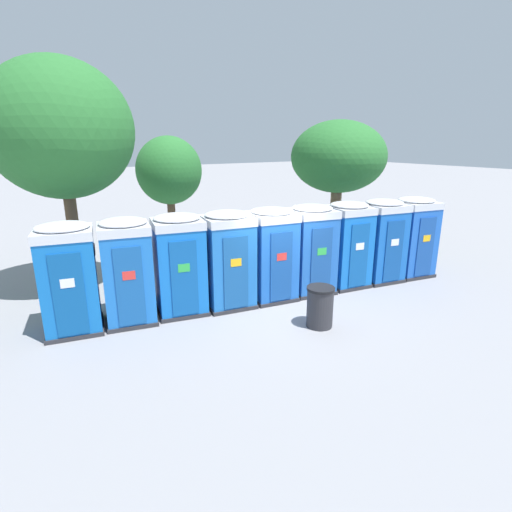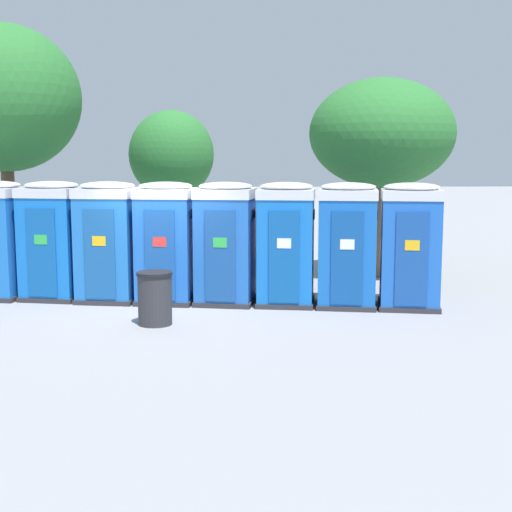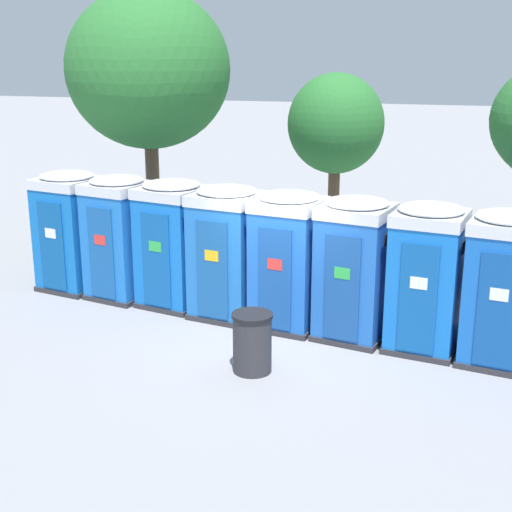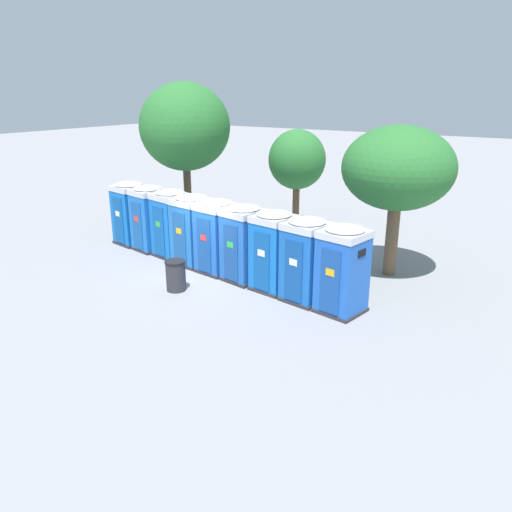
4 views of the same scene
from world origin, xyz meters
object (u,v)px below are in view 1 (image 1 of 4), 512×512
object	(u,v)px
street_tree_0	(61,130)
portapotty_4	(272,254)
street_tree_2	(169,171)
portapotty_6	(347,244)
street_tree_1	(338,158)
portapotty_2	(180,264)
portapotty_5	(311,249)
portapotty_7	(381,240)
trash_can	(320,307)
portapotty_0	(69,278)
portapotty_8	(413,236)
portapotty_3	(228,259)
portapotty_1	(127,271)

from	to	relation	value
street_tree_0	portapotty_4	bearing A→B (deg)	-39.94
street_tree_0	street_tree_2	xyz separation A→B (m)	(3.96, 2.76, -1.40)
portapotty_6	street_tree_1	bearing A→B (deg)	52.04
portapotty_2	portapotty_5	xyz separation A→B (m)	(3.72, -0.62, 0.00)
portapotty_7	trash_can	world-z (taller)	portapotty_7
portapotty_0	portapotty_8	xyz separation A→B (m)	(9.94, -1.49, 0.00)
portapotty_2	portapotty_8	size ratio (longest dim) A/B	1.00
portapotty_3	portapotty_8	xyz separation A→B (m)	(6.22, -0.90, 0.00)
portapotty_5	portapotty_3	bearing A→B (deg)	172.00
portapotty_5	trash_can	size ratio (longest dim) A/B	2.60
trash_can	portapotty_1	bearing A→B (deg)	144.20
portapotty_0	street_tree_1	world-z (taller)	street_tree_1
portapotty_4	portapotty_6	distance (m)	2.51
portapotty_2	street_tree_2	size ratio (longest dim) A/B	0.57
portapotty_0	street_tree_0	bearing A→B (deg)	78.94
portapotty_5	street_tree_2	bearing A→B (deg)	104.27
portapotty_6	street_tree_1	distance (m)	4.86
street_tree_0	trash_can	size ratio (longest dim) A/B	6.53
portapotty_3	street_tree_1	world-z (taller)	street_tree_1
portapotty_4	trash_can	distance (m)	2.22
portapotty_2	street_tree_1	xyz separation A→B (m)	(7.59, 2.58, 2.32)
portapotty_0	portapotty_2	bearing A→B (deg)	-7.16
street_tree_0	street_tree_2	bearing A→B (deg)	34.81
portapotty_1	portapotty_8	distance (m)	8.80
portapotty_3	portapotty_1	bearing A→B (deg)	170.73
portapotty_6	portapotty_7	xyz separation A→B (m)	(1.24, -0.21, -0.00)
portapotty_5	portapotty_6	xyz separation A→B (m)	(1.25, -0.16, 0.00)
portapotty_0	portapotty_1	distance (m)	1.26
portapotty_3	street_tree_1	distance (m)	7.35
portapotty_4	trash_can	xyz separation A→B (m)	(-0.03, -2.08, -0.79)
portapotty_4	portapotty_8	xyz separation A→B (m)	(4.98, -0.72, -0.00)
portapotty_6	street_tree_0	xyz separation A→B (m)	(-6.89, 4.00, 3.22)
portapotty_2	portapotty_4	world-z (taller)	same
portapotty_6	street_tree_2	size ratio (longest dim) A/B	0.57
portapotty_1	portapotty_6	size ratio (longest dim) A/B	1.00
portapotty_2	street_tree_1	distance (m)	8.35
portapotty_5	portapotty_7	world-z (taller)	same
trash_can	portapotty_8	bearing A→B (deg)	15.18
portapotty_7	street_tree_0	xyz separation A→B (m)	(-8.13, 4.22, 3.22)
portapotty_5	portapotty_7	size ratio (longest dim) A/B	1.00
portapotty_1	street_tree_0	xyz separation A→B (m)	(-0.67, 3.09, 3.22)
portapotty_3	portapotty_4	size ratio (longest dim) A/B	1.00
portapotty_6	trash_can	bearing A→B (deg)	-145.17
portapotty_8	portapotty_7	bearing A→B (deg)	171.69
portapotty_5	street_tree_0	world-z (taller)	street_tree_0
portapotty_4	portapotty_7	bearing A→B (deg)	-8.18
portapotty_2	portapotty_6	bearing A→B (deg)	-8.92
street_tree_1	street_tree_2	world-z (taller)	street_tree_1
portapotty_0	street_tree_1	distance (m)	10.59
portapotty_0	portapotty_6	bearing A→B (deg)	-8.33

